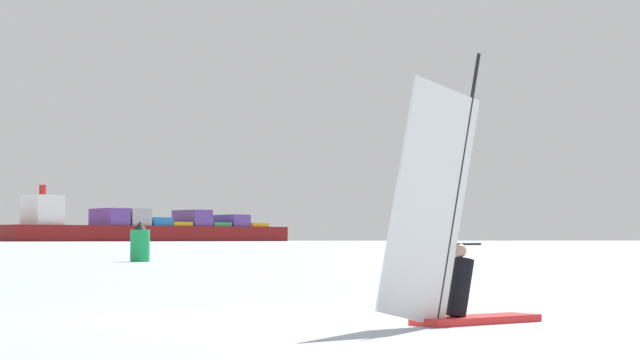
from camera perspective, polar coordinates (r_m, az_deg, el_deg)
The scene contains 5 objects.
ground_plane at distance 18.39m, azimuth -3.31°, elevation -7.23°, with size 4000.00×4000.00×0.00m, color #9EA8B2.
windsurfer at distance 17.50m, azimuth 6.81°, elevation -3.94°, with size 3.05×1.61×4.36m.
cargo_ship at distance 695.39m, azimuth -8.91°, elevation -2.47°, with size 184.72×117.80×32.83m.
distant_headland at distance 1372.63m, azimuth -7.34°, elevation -2.16°, with size 1203.95×344.21×44.91m, color #60665B.
channel_buoy at distance 66.64m, azimuth -9.25°, elevation -3.24°, with size 1.16×1.16×2.40m.
Camera 1 is at (-2.82, -18.13, 1.34)m, focal length 62.18 mm.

